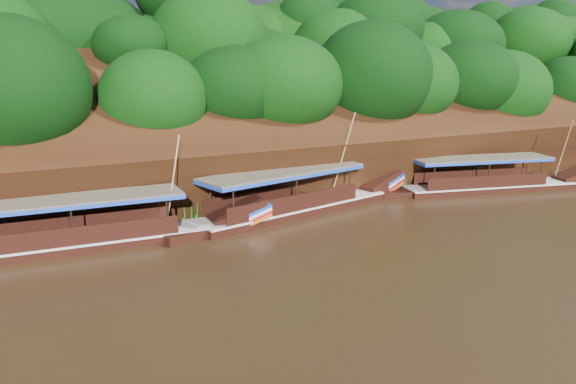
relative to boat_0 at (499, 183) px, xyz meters
name	(u,v)px	position (x,y,z in m)	size (l,w,h in m)	color
ground	(406,251)	(-13.65, -6.85, -0.52)	(160.00, 160.00, 0.00)	black
riverbank	(222,146)	(-13.66, 15.88, 1.37)	(120.00, 30.06, 19.40)	black
boat_0	(499,183)	(0.00, 0.00, 0.00)	(14.15, 5.30, 5.15)	black
boat_1	(305,201)	(-14.26, 1.43, 0.07)	(15.13, 5.17, 6.12)	black
boat_2	(108,233)	(-25.48, 0.57, 0.03)	(15.48, 3.10, 5.45)	black
reeds	(248,197)	(-17.23, 2.76, 0.36)	(49.41, 2.54, 2.06)	#22691A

